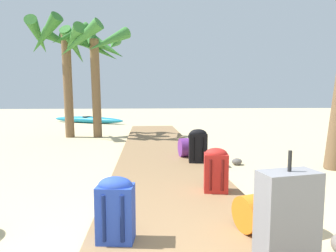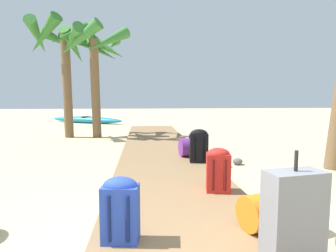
{
  "view_description": "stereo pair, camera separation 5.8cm",
  "coord_description": "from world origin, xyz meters",
  "px_view_note": "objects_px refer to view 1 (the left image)",
  "views": [
    {
      "loc": [
        -0.35,
        -0.98,
        1.24
      ],
      "look_at": [
        0.25,
        5.88,
        0.55
      ],
      "focal_mm": 28.89,
      "sensor_mm": 36.0,
      "label": 1
    },
    {
      "loc": [
        -0.41,
        -0.98,
        1.24
      ],
      "look_at": [
        0.25,
        5.88,
        0.55
      ],
      "focal_mm": 28.89,
      "sensor_mm": 36.0,
      "label": 2
    }
  ],
  "objects_px": {
    "duffel_bag_purple": "(192,147)",
    "palm_tree_far_left": "(94,51)",
    "kayak": "(87,120)",
    "backpack_blue": "(116,208)",
    "backpack_black": "(198,145)",
    "palm_tree_near_left": "(64,48)",
    "suitcase_grey": "(287,223)",
    "backpack_red": "(216,169)",
    "duffel_bag_orange": "(271,210)"
  },
  "relations": [
    {
      "from": "suitcase_grey",
      "to": "backpack_black",
      "type": "xyz_separation_m",
      "value": [
        0.05,
        3.19,
        -0.03
      ]
    },
    {
      "from": "palm_tree_far_left",
      "to": "kayak",
      "type": "distance_m",
      "value": 6.26
    },
    {
      "from": "backpack_red",
      "to": "kayak",
      "type": "distance_m",
      "value": 11.71
    },
    {
      "from": "kayak",
      "to": "backpack_red",
      "type": "bearing_deg",
      "value": -70.92
    },
    {
      "from": "duffel_bag_purple",
      "to": "palm_tree_near_left",
      "type": "bearing_deg",
      "value": 134.06
    },
    {
      "from": "suitcase_grey",
      "to": "duffel_bag_orange",
      "type": "xyz_separation_m",
      "value": [
        0.21,
        0.64,
        -0.19
      ]
    },
    {
      "from": "duffel_bag_orange",
      "to": "kayak",
      "type": "bearing_deg",
      "value": 108.68
    },
    {
      "from": "duffel_bag_purple",
      "to": "backpack_black",
      "type": "bearing_deg",
      "value": -88.3
    },
    {
      "from": "suitcase_grey",
      "to": "palm_tree_near_left",
      "type": "height_order",
      "value": "palm_tree_near_left"
    },
    {
      "from": "duffel_bag_purple",
      "to": "backpack_blue",
      "type": "distance_m",
      "value": 3.43
    },
    {
      "from": "backpack_blue",
      "to": "palm_tree_near_left",
      "type": "bearing_deg",
      "value": 108.37
    },
    {
      "from": "backpack_red",
      "to": "duffel_bag_purple",
      "type": "distance_m",
      "value": 2.12
    },
    {
      "from": "kayak",
      "to": "palm_tree_far_left",
      "type": "bearing_deg",
      "value": -75.92
    },
    {
      "from": "duffel_bag_purple",
      "to": "palm_tree_far_left",
      "type": "relative_size",
      "value": 0.16
    },
    {
      "from": "backpack_red",
      "to": "backpack_blue",
      "type": "bearing_deg",
      "value": -135.68
    },
    {
      "from": "duffel_bag_orange",
      "to": "kayak",
      "type": "height_order",
      "value": "duffel_bag_orange"
    },
    {
      "from": "backpack_black",
      "to": "palm_tree_far_left",
      "type": "xyz_separation_m",
      "value": [
        -2.52,
        3.95,
        2.31
      ]
    },
    {
      "from": "duffel_bag_orange",
      "to": "palm_tree_far_left",
      "type": "relative_size",
      "value": 0.19
    },
    {
      "from": "duffel_bag_orange",
      "to": "backpack_blue",
      "type": "bearing_deg",
      "value": -174.92
    },
    {
      "from": "backpack_black",
      "to": "backpack_blue",
      "type": "xyz_separation_m",
      "value": [
        -1.21,
        -2.67,
        -0.04
      ]
    },
    {
      "from": "palm_tree_far_left",
      "to": "backpack_red",
      "type": "bearing_deg",
      "value": -66.17
    },
    {
      "from": "palm_tree_near_left",
      "to": "palm_tree_far_left",
      "type": "distance_m",
      "value": 0.96
    },
    {
      "from": "backpack_black",
      "to": "palm_tree_near_left",
      "type": "bearing_deg",
      "value": 130.12
    },
    {
      "from": "kayak",
      "to": "suitcase_grey",
      "type": "bearing_deg",
      "value": -73.05
    },
    {
      "from": "backpack_black",
      "to": "palm_tree_near_left",
      "type": "xyz_separation_m",
      "value": [
        -3.46,
        4.11,
        2.43
      ]
    },
    {
      "from": "palm_tree_far_left",
      "to": "kayak",
      "type": "xyz_separation_m",
      "value": [
        -1.39,
        5.55,
        -2.55
      ]
    },
    {
      "from": "duffel_bag_purple",
      "to": "kayak",
      "type": "bearing_deg",
      "value": 113.54
    },
    {
      "from": "duffel_bag_purple",
      "to": "backpack_blue",
      "type": "relative_size",
      "value": 1.01
    },
    {
      "from": "backpack_blue",
      "to": "palm_tree_far_left",
      "type": "height_order",
      "value": "palm_tree_far_left"
    },
    {
      "from": "duffel_bag_orange",
      "to": "backpack_black",
      "type": "xyz_separation_m",
      "value": [
        -0.16,
        2.54,
        0.16
      ]
    },
    {
      "from": "backpack_black",
      "to": "kayak",
      "type": "xyz_separation_m",
      "value": [
        -3.92,
        9.5,
        -0.23
      ]
    },
    {
      "from": "suitcase_grey",
      "to": "duffel_bag_orange",
      "type": "distance_m",
      "value": 0.7
    },
    {
      "from": "palm_tree_near_left",
      "to": "duffel_bag_purple",
      "type": "bearing_deg",
      "value": -45.94
    },
    {
      "from": "backpack_red",
      "to": "backpack_blue",
      "type": "height_order",
      "value": "backpack_red"
    },
    {
      "from": "suitcase_grey",
      "to": "backpack_black",
      "type": "distance_m",
      "value": 3.19
    },
    {
      "from": "backpack_black",
      "to": "palm_tree_far_left",
      "type": "distance_m",
      "value": 5.23
    },
    {
      "from": "duffel_bag_purple",
      "to": "backpack_blue",
      "type": "xyz_separation_m",
      "value": [
        -1.2,
        -3.21,
        0.1
      ]
    },
    {
      "from": "backpack_blue",
      "to": "palm_tree_near_left",
      "type": "height_order",
      "value": "palm_tree_near_left"
    },
    {
      "from": "backpack_black",
      "to": "palm_tree_far_left",
      "type": "bearing_deg",
      "value": 122.58
    },
    {
      "from": "duffel_bag_purple",
      "to": "kayak",
      "type": "height_order",
      "value": "duffel_bag_purple"
    },
    {
      "from": "backpack_blue",
      "to": "suitcase_grey",
      "type": "bearing_deg",
      "value": -24.15
    },
    {
      "from": "backpack_black",
      "to": "backpack_blue",
      "type": "height_order",
      "value": "backpack_black"
    },
    {
      "from": "palm_tree_far_left",
      "to": "kayak",
      "type": "bearing_deg",
      "value": 104.08
    },
    {
      "from": "backpack_black",
      "to": "backpack_blue",
      "type": "bearing_deg",
      "value": -114.45
    },
    {
      "from": "suitcase_grey",
      "to": "kayak",
      "type": "height_order",
      "value": "suitcase_grey"
    },
    {
      "from": "palm_tree_near_left",
      "to": "palm_tree_far_left",
      "type": "bearing_deg",
      "value": -9.57
    },
    {
      "from": "suitcase_grey",
      "to": "kayak",
      "type": "relative_size",
      "value": 0.2
    },
    {
      "from": "duffel_bag_purple",
      "to": "kayak",
      "type": "relative_size",
      "value": 0.13
    },
    {
      "from": "suitcase_grey",
      "to": "duffel_bag_purple",
      "type": "xyz_separation_m",
      "value": [
        0.03,
        3.73,
        -0.16
      ]
    },
    {
      "from": "palm_tree_near_left",
      "to": "kayak",
      "type": "distance_m",
      "value": 6.03
    }
  ]
}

